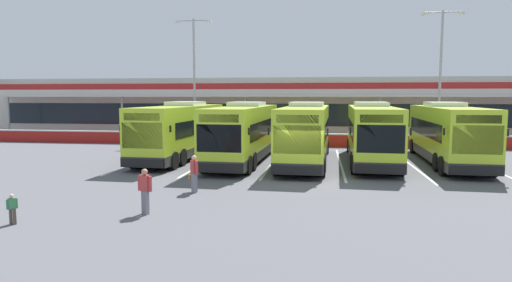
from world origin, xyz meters
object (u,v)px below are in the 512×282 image
at_px(coach_bus_rightmost, 447,135).
at_px(pedestrian_in_dark_coat, 145,190).
at_px(pedestrian_with_handbag, 194,173).
at_px(lamp_post_west, 194,72).
at_px(coach_bus_left_centre, 244,134).
at_px(lamp_post_centre, 441,70).
at_px(pedestrian_child, 12,208).
at_px(coach_bus_leftmost, 181,132).
at_px(coach_bus_right_centre, 371,134).
at_px(coach_bus_centre, 306,134).

distance_m(coach_bus_rightmost, pedestrian_in_dark_coat, 19.64).
bearing_deg(pedestrian_with_handbag, lamp_post_west, 106.19).
xyz_separation_m(coach_bus_left_centre, lamp_post_centre, (14.39, 10.44, 4.50)).
bearing_deg(pedestrian_with_handbag, pedestrian_child, -129.44).
distance_m(coach_bus_left_centre, pedestrian_child, 15.53).
distance_m(coach_bus_leftmost, pedestrian_in_dark_coat, 14.16).
bearing_deg(coach_bus_right_centre, coach_bus_centre, -167.59).
distance_m(coach_bus_leftmost, coach_bus_right_centre, 12.39).
distance_m(coach_bus_right_centre, lamp_post_west, 18.41).
distance_m(pedestrian_with_handbag, lamp_post_centre, 25.25).
xyz_separation_m(lamp_post_west, lamp_post_centre, (20.90, -0.85, 0.00)).
height_order(pedestrian_in_dark_coat, lamp_post_west, lamp_post_west).
bearing_deg(pedestrian_with_handbag, coach_bus_left_centre, 86.40).
bearing_deg(pedestrian_child, coach_bus_leftmost, 87.66).
distance_m(coach_bus_leftmost, pedestrian_child, 15.65).
xyz_separation_m(coach_bus_right_centre, coach_bus_rightmost, (4.57, 0.26, 0.00)).
bearing_deg(lamp_post_west, pedestrian_with_handbag, -73.81).
height_order(coach_bus_centre, pedestrian_with_handbag, coach_bus_centre).
bearing_deg(pedestrian_in_dark_coat, lamp_post_west, 102.24).
height_order(pedestrian_in_dark_coat, pedestrian_child, pedestrian_in_dark_coat).
xyz_separation_m(coach_bus_left_centre, pedestrian_with_handbag, (-0.58, -9.17, -0.93)).
bearing_deg(coach_bus_left_centre, coach_bus_right_centre, 6.09).
bearing_deg(pedestrian_in_dark_coat, coach_bus_left_centre, 84.27).
bearing_deg(lamp_post_west, pedestrian_in_dark_coat, -77.76).
bearing_deg(coach_bus_left_centre, coach_bus_leftmost, 167.74).
bearing_deg(pedestrian_child, coach_bus_right_centre, 49.91).
distance_m(coach_bus_centre, coach_bus_right_centre, 4.16).
bearing_deg(coach_bus_rightmost, coach_bus_leftmost, -179.52).
xyz_separation_m(coach_bus_rightmost, pedestrian_in_dark_coat, (-13.82, -13.92, -0.91)).
distance_m(pedestrian_child, lamp_post_centre, 32.25).
bearing_deg(coach_bus_right_centre, lamp_post_west, 144.21).
height_order(coach_bus_right_centre, pedestrian_child, coach_bus_right_centre).
bearing_deg(coach_bus_centre, lamp_post_west, 132.58).
distance_m(pedestrian_with_handbag, lamp_post_west, 21.98).
bearing_deg(pedestrian_in_dark_coat, pedestrian_child, -154.41).
bearing_deg(coach_bus_centre, lamp_post_centre, 44.99).
bearing_deg(coach_bus_leftmost, coach_bus_left_centre, -12.26).
bearing_deg(coach_bus_rightmost, coach_bus_centre, -172.41).
bearing_deg(lamp_post_centre, lamp_post_west, 177.67).
bearing_deg(pedestrian_child, pedestrian_in_dark_coat, 25.59).
bearing_deg(pedestrian_in_dark_coat, coach_bus_centre, 67.91).
bearing_deg(coach_bus_centre, coach_bus_left_centre, 179.34).
height_order(pedestrian_child, lamp_post_centre, lamp_post_centre).
xyz_separation_m(pedestrian_with_handbag, lamp_post_centre, (14.96, 19.61, 5.43)).
xyz_separation_m(coach_bus_right_centre, pedestrian_with_handbag, (-8.54, -10.02, -0.93)).
xyz_separation_m(coach_bus_centre, coach_bus_right_centre, (4.06, 0.89, 0.00)).
xyz_separation_m(coach_bus_leftmost, pedestrian_in_dark_coat, (3.15, -13.78, -0.91)).
xyz_separation_m(pedestrian_child, lamp_post_west, (-1.45, 25.92, 5.75)).
distance_m(coach_bus_leftmost, pedestrian_with_handbag, 10.88).
relative_size(coach_bus_rightmost, pedestrian_in_dark_coat, 7.55).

